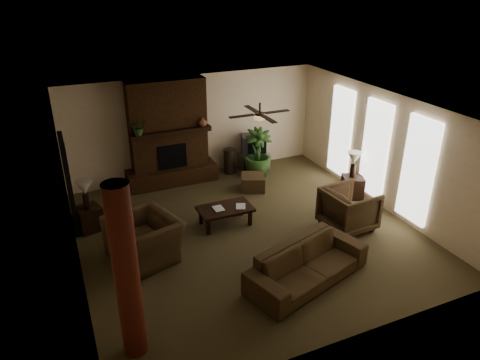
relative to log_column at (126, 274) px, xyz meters
name	(u,v)px	position (x,y,z in m)	size (l,w,h in m)	color
room_shell	(248,174)	(2.95, 2.40, 0.00)	(7.00, 7.00, 7.00)	brown
fireplace	(169,142)	(2.15, 5.62, -0.24)	(2.40, 0.70, 2.80)	#492913
windows	(375,149)	(6.40, 2.60, -0.05)	(0.08, 3.65, 2.35)	white
log_column	(126,274)	(0.00, 0.00, 0.00)	(0.36, 0.36, 2.80)	maroon
doorway	(69,184)	(-0.49, 4.20, -0.35)	(0.10, 1.00, 2.10)	black
ceiling_fan	(260,116)	(3.35, 2.70, 1.13)	(1.35, 1.35, 0.37)	black
sofa	(308,259)	(3.26, 0.42, -0.92)	(2.44, 0.71, 0.95)	#4B3720
armchair_left	(144,232)	(0.69, 2.36, -0.81)	(1.34, 0.87, 1.17)	#4B3720
armchair_right	(349,207)	(5.08, 1.68, -0.88)	(1.02, 0.95, 1.05)	#4B3720
coffee_table	(225,210)	(2.64, 2.91, -1.03)	(1.20, 0.70, 0.43)	black
ottoman	(253,182)	(3.97, 4.29, -1.20)	(0.60, 0.60, 0.40)	#4B3720
tv_stand	(254,160)	(4.59, 5.55, -1.15)	(0.85, 0.50, 0.50)	#B6B6B8
tv	(253,144)	(4.57, 5.54, -0.64)	(0.77, 0.70, 0.52)	#39393C
floor_vase	(230,158)	(3.83, 5.55, -0.97)	(0.34, 0.34, 0.77)	#30231B
floor_plant	(257,163)	(4.47, 5.06, -1.02)	(0.76, 1.36, 0.76)	#305221
side_table_left	(89,218)	(-0.20, 3.92, -1.12)	(0.50, 0.50, 0.55)	black
lamp_left	(85,190)	(-0.20, 3.87, -0.40)	(0.40, 0.40, 0.65)	black
side_table_right	(352,187)	(6.10, 2.90, -1.12)	(0.50, 0.50, 0.55)	black
lamp_right	(354,160)	(6.10, 2.95, -0.40)	(0.45, 0.45, 0.65)	black
mantel_plant	(138,129)	(1.33, 5.32, 0.32)	(0.38, 0.42, 0.33)	#305221
mantel_vase	(203,122)	(3.00, 5.35, 0.27)	(0.22, 0.23, 0.22)	#995B3D
book_a	(214,204)	(2.36, 2.90, -0.83)	(0.22, 0.03, 0.29)	#999999
book_b	(236,201)	(2.87, 2.84, -0.82)	(0.21, 0.02, 0.29)	#999999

